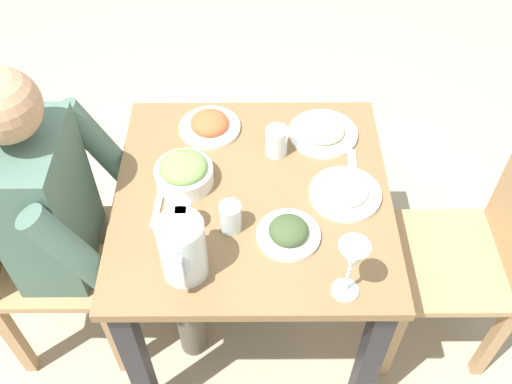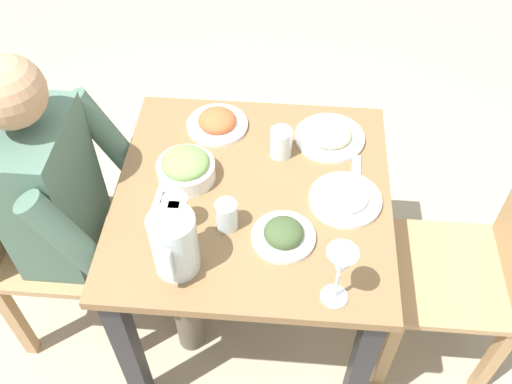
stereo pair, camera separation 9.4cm
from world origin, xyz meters
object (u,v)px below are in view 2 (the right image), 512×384
(diner_near, at_px, (85,207))
(plate_yoghurt, at_px, (346,197))
(water_pitcher, at_px, (174,243))
(salad_bowl, at_px, (186,168))
(plate_beans, at_px, (330,136))
(water_glass_far_left, at_px, (227,215))
(chair_far, at_px, (481,267))
(water_glass_by_pitcher, at_px, (177,212))
(wine_glass, at_px, (340,266))
(chair_near, at_px, (33,232))
(plate_dolmas, at_px, (283,234))
(water_glass_near_right, at_px, (281,143))
(plate_rice_curry, at_px, (217,122))
(dining_table, at_px, (253,221))

(diner_near, height_order, plate_yoghurt, diner_near)
(diner_near, xyz_separation_m, plate_yoghurt, (-0.02, 0.78, 0.09))
(water_pitcher, distance_m, salad_bowl, 0.32)
(salad_bowl, height_order, plate_yoghurt, salad_bowl)
(water_pitcher, distance_m, plate_beans, 0.65)
(plate_beans, xyz_separation_m, water_glass_far_left, (0.37, -0.28, 0.03))
(water_pitcher, distance_m, water_glass_far_left, 0.19)
(plate_beans, height_order, water_glass_far_left, water_glass_far_left)
(chair_far, bearing_deg, water_glass_by_pitcher, -84.97)
(plate_yoghurt, relative_size, wine_glass, 1.07)
(chair_far, xyz_separation_m, water_glass_far_left, (0.07, -0.77, 0.27))
(chair_near, relative_size, plate_beans, 4.02)
(water_glass_far_left, bearing_deg, diner_near, -101.95)
(plate_yoghurt, xyz_separation_m, water_glass_by_pitcher, (0.12, -0.46, 0.04))
(wine_glass, bearing_deg, water_glass_far_left, -124.78)
(chair_near, xyz_separation_m, plate_dolmas, (0.13, 0.81, 0.24))
(water_glass_near_right, bearing_deg, plate_yoghurt, 47.61)
(water_glass_near_right, xyz_separation_m, water_glass_by_pitcher, (0.30, -0.27, 0.01))
(chair_far, bearing_deg, wine_glass, -59.71)
(chair_near, height_order, plate_rice_curry, chair_near)
(dining_table, relative_size, plate_beans, 3.66)
(plate_rice_curry, xyz_separation_m, wine_glass, (0.60, 0.37, 0.12))
(dining_table, distance_m, plate_rice_curry, 0.34)
(water_glass_by_pitcher, bearing_deg, chair_far, 95.03)
(chair_near, relative_size, water_glass_by_pitcher, 8.17)
(plate_dolmas, bearing_deg, chair_far, 99.80)
(salad_bowl, relative_size, plate_beans, 0.78)
(salad_bowl, relative_size, wine_glass, 0.88)
(plate_rice_curry, xyz_separation_m, water_glass_far_left, (0.40, 0.08, 0.03))
(diner_near, height_order, salad_bowl, diner_near)
(water_glass_far_left, relative_size, wine_glass, 0.47)
(diner_near, height_order, water_pitcher, diner_near)
(diner_near, height_order, water_glass_far_left, diner_near)
(chair_near, relative_size, plate_yoghurt, 4.23)
(water_pitcher, height_order, water_glass_near_right, water_pitcher)
(plate_rice_curry, relative_size, water_glass_by_pitcher, 1.82)
(dining_table, bearing_deg, plate_yoghurt, 87.36)
(salad_bowl, distance_m, plate_rice_curry, 0.24)
(chair_near, height_order, water_glass_by_pitcher, chair_near)
(chair_far, relative_size, plate_dolmas, 5.03)
(plate_yoghurt, height_order, water_glass_by_pitcher, water_glass_by_pitcher)
(water_pitcher, bearing_deg, water_glass_far_left, 140.70)
(diner_near, bearing_deg, chair_near, -90.00)
(water_pitcher, height_order, water_glass_by_pitcher, water_pitcher)
(water_glass_far_left, relative_size, water_glass_by_pitcher, 0.85)
(water_pitcher, xyz_separation_m, water_glass_by_pitcher, (-0.13, -0.02, -0.04))
(diner_near, height_order, plate_beans, diner_near)
(plate_dolmas, distance_m, water_glass_far_left, 0.16)
(water_pitcher, relative_size, plate_rice_curry, 0.96)
(chair_far, xyz_separation_m, wine_glass, (0.28, -0.48, 0.36))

